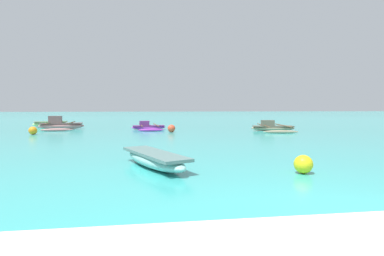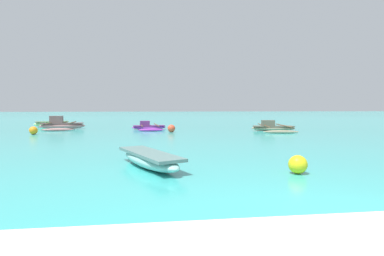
# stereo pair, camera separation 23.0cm
# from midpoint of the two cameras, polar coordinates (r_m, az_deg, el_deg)

# --- Properties ---
(moored_boat_0) EXTENTS (3.09, 4.64, 0.74)m
(moored_boat_0) POSITION_cam_midpoint_polar(r_m,az_deg,el_deg) (21.51, 14.74, 0.13)
(moored_boat_0) COLOR gray
(moored_boat_0) RESTS_ON ground_plane
(moored_boat_1) EXTENTS (3.27, 4.36, 1.00)m
(moored_boat_1) POSITION_cam_midpoint_polar(r_m,az_deg,el_deg) (24.38, -24.03, 0.54)
(moored_boat_1) COLOR tan
(moored_boat_1) RESTS_ON ground_plane
(moored_boat_2) EXTENTS (1.97, 3.22, 0.41)m
(moored_boat_2) POSITION_cam_midpoint_polar(r_m,az_deg,el_deg) (8.21, -8.00, -5.84)
(moored_boat_2) COLOR #8BC8C1
(moored_boat_2) RESTS_ON ground_plane
(moored_boat_3) EXTENTS (2.53, 4.11, 0.64)m
(moored_boat_3) POSITION_cam_midpoint_polar(r_m,az_deg,el_deg) (22.36, -8.66, 0.27)
(moored_boat_3) COLOR #B539B8
(moored_boat_3) RESTS_ON ground_plane
(moored_boat_4) EXTENTS (2.79, 1.61, 0.49)m
(moored_boat_4) POSITION_cam_midpoint_polar(r_m,az_deg,el_deg) (27.20, -25.52, 0.70)
(moored_boat_4) COLOR #C5E893
(moored_boat_4) RESTS_ON ground_plane
(mooring_buoy_0) EXTENTS (0.48, 0.48, 0.48)m
(mooring_buoy_0) POSITION_cam_midpoint_polar(r_m,az_deg,el_deg) (20.29, -28.34, -0.43)
(mooring_buoy_0) COLOR orange
(mooring_buoy_0) RESTS_ON ground_plane
(mooring_buoy_1) EXTENTS (0.46, 0.46, 0.46)m
(mooring_buoy_1) POSITION_cam_midpoint_polar(r_m,az_deg,el_deg) (7.82, 19.66, -6.52)
(mooring_buoy_1) COLOR yellow
(mooring_buoy_1) RESTS_ON ground_plane
(mooring_buoy_2) EXTENTS (0.50, 0.50, 0.50)m
(mooring_buoy_2) POSITION_cam_midpoint_polar(r_m,az_deg,el_deg) (19.63, -4.27, -0.08)
(mooring_buoy_2) COLOR #E54C2D
(mooring_buoy_2) RESTS_ON ground_plane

